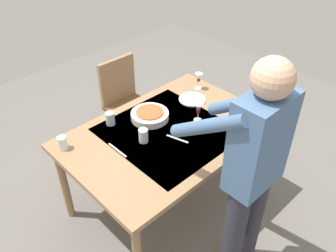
# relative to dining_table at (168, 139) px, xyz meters

# --- Properties ---
(ground_plane) EXTENTS (6.00, 6.00, 0.00)m
(ground_plane) POSITION_rel_dining_table_xyz_m (0.00, 0.00, -0.70)
(ground_plane) COLOR #66605B
(dining_table) EXTENTS (1.55, 1.04, 0.77)m
(dining_table) POSITION_rel_dining_table_xyz_m (0.00, 0.00, 0.00)
(dining_table) COLOR #93704C
(dining_table) RESTS_ON ground_plane
(chair_near) EXTENTS (0.40, 0.40, 0.91)m
(chair_near) POSITION_rel_dining_table_xyz_m (-0.27, -0.90, -0.17)
(chair_near) COLOR brown
(chair_near) RESTS_ON ground_plane
(person_server) EXTENTS (0.42, 0.61, 1.69)m
(person_server) POSITION_rel_dining_table_xyz_m (0.08, 0.78, 0.27)
(person_server) COLOR #2D2D38
(person_server) RESTS_ON ground_plane
(wine_bottle) EXTENTS (0.07, 0.07, 0.30)m
(wine_bottle) POSITION_rel_dining_table_xyz_m (-0.57, 0.39, 0.18)
(wine_bottle) COLOR black
(wine_bottle) RESTS_ON dining_table
(wine_glass_left) EXTENTS (0.07, 0.07, 0.15)m
(wine_glass_left) POSITION_rel_dining_table_xyz_m (-0.27, 0.06, 0.18)
(wine_glass_left) COLOR white
(wine_glass_left) RESTS_ON dining_table
(wine_glass_right) EXTENTS (0.07, 0.07, 0.15)m
(wine_glass_right) POSITION_rel_dining_table_xyz_m (-0.63, -0.27, 0.18)
(wine_glass_right) COLOR white
(wine_glass_right) RESTS_ON dining_table
(water_cup_near_left) EXTENTS (0.08, 0.08, 0.10)m
(water_cup_near_left) POSITION_rel_dining_table_xyz_m (-0.37, 0.43, 0.12)
(water_cup_near_left) COLOR silver
(water_cup_near_left) RESTS_ON dining_table
(water_cup_near_right) EXTENTS (0.07, 0.07, 0.11)m
(water_cup_near_right) POSITION_rel_dining_table_xyz_m (0.21, -0.04, 0.12)
(water_cup_near_right) COLOR silver
(water_cup_near_right) RESTS_ON dining_table
(water_cup_far_left) EXTENTS (0.07, 0.07, 0.10)m
(water_cup_far_left) POSITION_rel_dining_table_xyz_m (0.26, -0.38, 0.12)
(water_cup_far_left) COLOR silver
(water_cup_far_left) RESTS_ON dining_table
(water_cup_far_right) EXTENTS (0.07, 0.07, 0.10)m
(water_cup_far_right) POSITION_rel_dining_table_xyz_m (0.67, -0.37, 0.12)
(water_cup_far_right) COLOR silver
(water_cup_far_right) RESTS_ON dining_table
(serving_bowl_pasta) EXTENTS (0.30, 0.30, 0.07)m
(serving_bowl_pasta) POSITION_rel_dining_table_xyz_m (-0.01, -0.22, 0.10)
(serving_bowl_pasta) COLOR white
(serving_bowl_pasta) RESTS_ON dining_table
(dinner_plate_near) EXTENTS (0.23, 0.23, 0.01)m
(dinner_plate_near) POSITION_rel_dining_table_xyz_m (-0.45, -0.17, 0.08)
(dinner_plate_near) COLOR white
(dinner_plate_near) RESTS_ON dining_table
(table_knife) EXTENTS (0.01, 0.20, 0.00)m
(table_knife) POSITION_rel_dining_table_xyz_m (0.41, -0.09, 0.07)
(table_knife) COLOR silver
(table_knife) RESTS_ON dining_table
(table_fork) EXTENTS (0.06, 0.18, 0.00)m
(table_fork) POSITION_rel_dining_table_xyz_m (0.02, 0.12, 0.07)
(table_fork) COLOR silver
(table_fork) RESTS_ON dining_table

